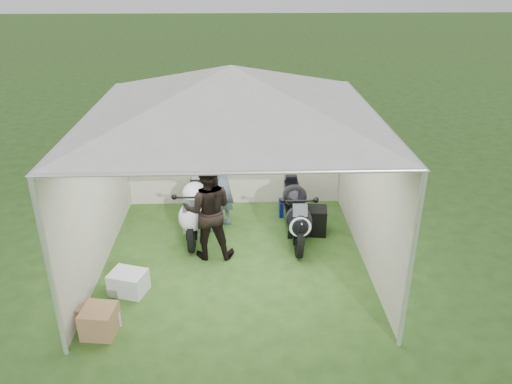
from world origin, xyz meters
TOP-DOWN VIEW (x-y plane):
  - ground at (0.00, 0.00)m, footprint 80.00×80.00m
  - canopy_tent at (-0.00, 0.03)m, footprint 5.66×5.66m
  - motorcycle_white at (-0.67, 0.81)m, footprint 0.42×1.82m
  - motorcycle_black at (1.00, 0.60)m, footprint 0.42×1.85m
  - paddock_stand at (1.00, 1.44)m, footprint 0.39×0.24m
  - person_dark_jacket at (-0.39, 0.14)m, footprint 0.79×0.62m
  - person_blue_jacket at (-0.26, 1.01)m, footprint 0.72×0.79m
  - equipment_box at (1.32, 0.79)m, footprint 0.50×0.42m
  - crate_0 at (-1.48, -0.80)m, footprint 0.57×0.50m
  - crate_1 at (-1.67, -1.65)m, footprint 0.45×0.45m
  - crate_2 at (-1.61, -1.49)m, footprint 0.34×0.31m
  - crate_3 at (-1.74, -1.51)m, footprint 0.51×0.44m

SIDE VIEW (x-z plane):
  - ground at x=0.00m, z-range 0.00..0.00m
  - crate_2 at x=-1.61m, z-range 0.00..0.20m
  - crate_3 at x=-1.74m, z-range 0.00..0.29m
  - paddock_stand at x=1.00m, z-range 0.00..0.29m
  - crate_0 at x=-1.48m, z-range 0.00..0.32m
  - crate_1 at x=-1.67m, z-range 0.00..0.36m
  - equipment_box at x=1.32m, z-range 0.00..0.46m
  - motorcycle_white at x=-0.67m, z-range 0.05..0.95m
  - motorcycle_black at x=1.00m, z-range 0.05..0.97m
  - person_dark_jacket at x=-0.39m, z-range 0.00..1.59m
  - person_blue_jacket at x=-0.26m, z-range 0.00..1.82m
  - canopy_tent at x=0.00m, z-range 1.08..4.08m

